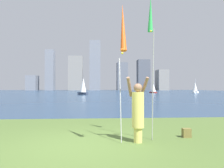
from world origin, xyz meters
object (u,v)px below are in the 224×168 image
at_px(sailboat_2, 195,88).
at_px(sailboat_0, 83,86).
at_px(bag, 186,133).
at_px(kite_flag_left, 123,30).
at_px(sailboat_8, 153,89).
at_px(person, 138,110).
at_px(kite_flag_right, 151,19).

bearing_deg(sailboat_2, sailboat_0, -160.91).
distance_m(bag, sailboat_2, 53.03).
bearing_deg(bag, sailboat_0, 99.04).
bearing_deg(kite_flag_left, sailboat_8, 73.92).
xyz_separation_m(person, sailboat_2, (25.02, 48.02, 0.59)).
bearing_deg(bag, person, -163.76).
bearing_deg(kite_flag_left, kite_flag_right, 41.83).
bearing_deg(person, bag, 17.55).
bearing_deg(sailboat_8, sailboat_2, -5.12).
relative_size(person, sailboat_8, 0.55).
height_order(person, kite_flag_right, kite_flag_right).
distance_m(kite_flag_right, sailboat_2, 53.62).
bearing_deg(sailboat_0, sailboat_8, 31.62).
xyz_separation_m(bag, sailboat_0, (-5.95, 37.39, 1.66)).
bearing_deg(kite_flag_left, person, 43.45).
distance_m(person, kite_flag_left, 2.21).
relative_size(kite_flag_left, sailboat_8, 1.12).
xyz_separation_m(kite_flag_right, sailboat_8, (13.32, 48.63, -2.49)).
height_order(kite_flag_left, sailboat_2, sailboat_2).
distance_m(kite_flag_left, sailboat_0, 38.52).
bearing_deg(bag, kite_flag_left, -156.18).
distance_m(kite_flag_left, sailboat_8, 51.53).
height_order(sailboat_0, sailboat_2, sailboat_0).
distance_m(person, bag, 1.83).
relative_size(bag, sailboat_0, 0.05).
relative_size(person, bag, 6.66).
bearing_deg(kite_flag_left, bag, 23.82).
xyz_separation_m(sailboat_0, sailboat_2, (29.38, 10.17, -0.30)).
bearing_deg(person, kite_flag_right, 41.42).
height_order(person, sailboat_8, sailboat_8).
height_order(kite_flag_right, sailboat_0, sailboat_0).
xyz_separation_m(sailboat_0, sailboat_8, (18.15, 11.17, -0.67)).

